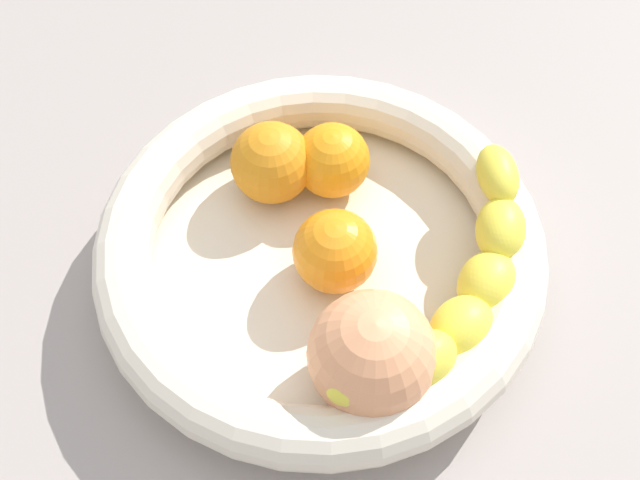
# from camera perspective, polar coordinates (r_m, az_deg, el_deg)

# --- Properties ---
(kitchen_counter) EXTENTS (1.20, 1.20, 0.03)m
(kitchen_counter) POSITION_cam_1_polar(r_m,az_deg,el_deg) (0.60, 0.00, -3.39)
(kitchen_counter) COLOR #9D928C
(kitchen_counter) RESTS_ON ground
(fruit_bowl) EXTENTS (0.31, 0.31, 0.06)m
(fruit_bowl) POSITION_cam_1_polar(r_m,az_deg,el_deg) (0.56, 0.00, -1.07)
(fruit_bowl) COLOR beige
(fruit_bowl) RESTS_ON kitchen_counter
(banana_draped_left) EXTENTS (0.17, 0.17, 0.05)m
(banana_draped_left) POSITION_cam_1_polar(r_m,az_deg,el_deg) (0.53, 9.95, -3.71)
(banana_draped_left) COLOR yellow
(banana_draped_left) RESTS_ON fruit_bowl
(orange_front) EXTENTS (0.06, 0.06, 0.06)m
(orange_front) POSITION_cam_1_polar(r_m,az_deg,el_deg) (0.58, -3.39, 5.41)
(orange_front) COLOR orange
(orange_front) RESTS_ON fruit_bowl
(orange_mid_left) EXTENTS (0.05, 0.05, 0.05)m
(orange_mid_left) POSITION_cam_1_polar(r_m,az_deg,el_deg) (0.59, 0.86, 5.58)
(orange_mid_left) COLOR orange
(orange_mid_left) RESTS_ON fruit_bowl
(orange_mid_right) EXTENTS (0.06, 0.06, 0.06)m
(orange_mid_right) POSITION_cam_1_polar(r_m,az_deg,el_deg) (0.54, 1.05, -0.79)
(orange_mid_right) COLOR orange
(orange_mid_right) RESTS_ON fruit_bowl
(peach_blush) EXTENTS (0.08, 0.08, 0.08)m
(peach_blush) POSITION_cam_1_polar(r_m,az_deg,el_deg) (0.49, 3.64, -7.97)
(peach_blush) COLOR #EF9C69
(peach_blush) RESTS_ON fruit_bowl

